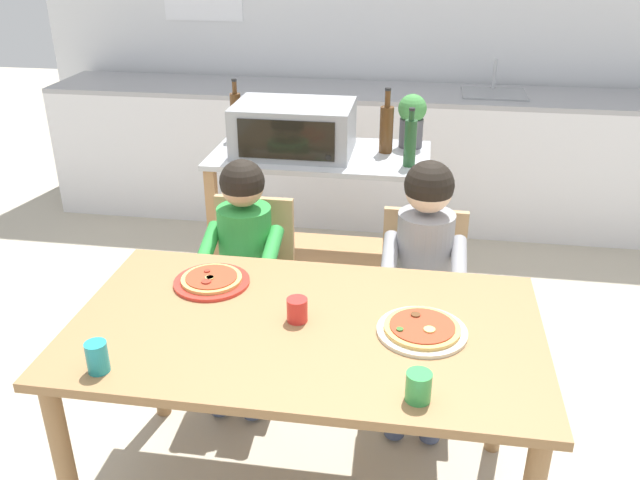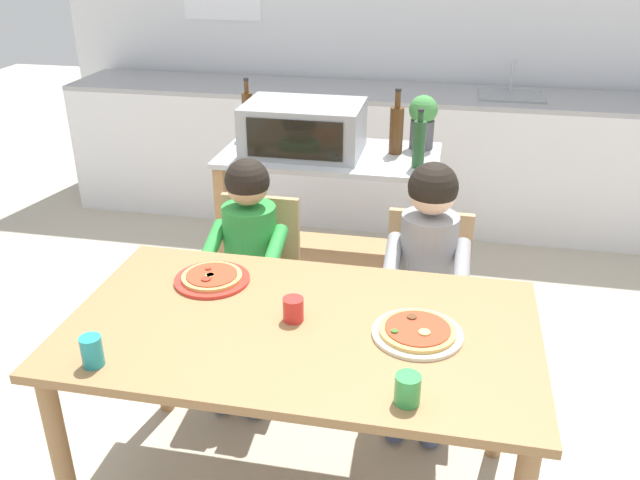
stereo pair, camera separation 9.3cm
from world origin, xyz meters
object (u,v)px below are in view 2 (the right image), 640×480
at_px(kitchen_island_cart, 330,208).
at_px(bottle_dark_olive_oil, 396,129).
at_px(drinking_cup_red, 293,309).
at_px(potted_herb_plant, 423,120).
at_px(dining_table, 301,348).
at_px(child_in_green_shirt, 246,254).
at_px(dining_chair_left, 256,277).
at_px(pizza_plate_cream, 417,332).
at_px(toaster_oven, 304,128).
at_px(bottle_squat_spirits, 419,143).
at_px(drinking_cup_teal, 92,351).
at_px(pizza_plate_red_rimmed, 212,278).
at_px(bottle_tall_green_wine, 248,114).
at_px(drinking_cup_green, 408,389).
at_px(child_in_grey_shirt, 427,267).
at_px(dining_chair_right, 425,297).

distance_m(kitchen_island_cart, bottle_dark_olive_oil, 0.52).
bearing_deg(drinking_cup_red, potted_herb_plant, 78.50).
bearing_deg(dining_table, child_in_green_shirt, 121.86).
relative_size(dining_table, dining_chair_left, 1.82).
xyz_separation_m(potted_herb_plant, pizza_plate_cream, (0.09, -1.47, -0.26)).
height_order(toaster_oven, bottle_dark_olive_oil, bottle_dark_olive_oil).
bearing_deg(dining_chair_left, dining_table, -62.79).
bearing_deg(bottle_squat_spirits, bottle_dark_olive_oil, 123.18).
bearing_deg(bottle_dark_olive_oil, kitchen_island_cart, -169.15).
bearing_deg(dining_chair_left, bottle_dark_olive_oil, 51.72).
distance_m(dining_table, drinking_cup_teal, 0.64).
bearing_deg(pizza_plate_red_rimmed, kitchen_island_cart, 79.25).
bearing_deg(bottle_tall_green_wine, child_in_green_shirt, -74.22).
distance_m(bottle_tall_green_wine, drinking_cup_green, 2.05).
xyz_separation_m(bottle_tall_green_wine, pizza_plate_cream, (0.98, -1.47, -0.24)).
distance_m(child_in_grey_shirt, pizza_plate_cream, 0.57).
bearing_deg(dining_table, kitchen_island_cart, 96.80).
xyz_separation_m(bottle_tall_green_wine, dining_chair_right, (0.98, -0.79, -0.51)).
bearing_deg(bottle_squat_spirits, dining_table, -102.93).
bearing_deg(pizza_plate_red_rimmed, dining_chair_left, 89.99).
distance_m(bottle_dark_olive_oil, bottle_tall_green_wine, 0.78).
relative_size(potted_herb_plant, child_in_green_shirt, 0.26).
height_order(dining_chair_left, drinking_cup_green, same).
bearing_deg(drinking_cup_green, bottle_tall_green_wine, 118.54).
bearing_deg(child_in_green_shirt, potted_herb_plant, 54.38).
bearing_deg(child_in_grey_shirt, dining_table, -122.48).
xyz_separation_m(dining_table, pizza_plate_red_rimmed, (-0.37, 0.20, 0.11)).
bearing_deg(pizza_plate_cream, potted_herb_plant, 93.62).
relative_size(kitchen_island_cart, pizza_plate_cream, 3.78).
height_order(pizza_plate_cream, drinking_cup_green, drinking_cup_green).
distance_m(kitchen_island_cart, child_in_grey_shirt, 0.91).
relative_size(child_in_grey_shirt, pizza_plate_red_rimmed, 4.02).
bearing_deg(dining_table, dining_chair_left, 117.21).
bearing_deg(kitchen_island_cart, dining_chair_right, -50.29).
bearing_deg(child_in_green_shirt, kitchen_island_cart, 73.76).
bearing_deg(child_in_grey_shirt, drinking_cup_green, -90.33).
distance_m(bottle_dark_olive_oil, dining_table, 1.42).
bearing_deg(dining_table, toaster_oven, 102.28).
relative_size(kitchen_island_cart, drinking_cup_red, 13.58).
xyz_separation_m(bottle_dark_olive_oil, drinking_cup_red, (-0.18, -1.35, -0.21)).
relative_size(toaster_oven, dining_chair_right, 0.69).
distance_m(toaster_oven, bottle_dark_olive_oil, 0.44).
bearing_deg(bottle_squat_spirits, dining_chair_right, -79.86).
height_order(bottle_squat_spirits, drinking_cup_green, bottle_squat_spirits).
height_order(dining_chair_right, drinking_cup_teal, drinking_cup_teal).
distance_m(dining_chair_right, pizza_plate_cream, 0.73).
bearing_deg(dining_chair_left, bottle_tall_green_wine, 108.15).
bearing_deg(child_in_green_shirt, dining_chair_right, 7.62).
bearing_deg(drinking_cup_red, child_in_grey_shirt, 54.75).
relative_size(kitchen_island_cart, dining_chair_left, 1.30).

